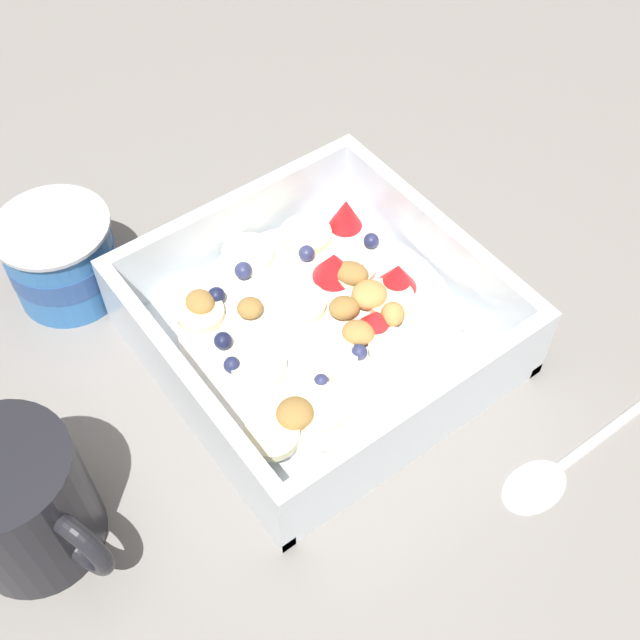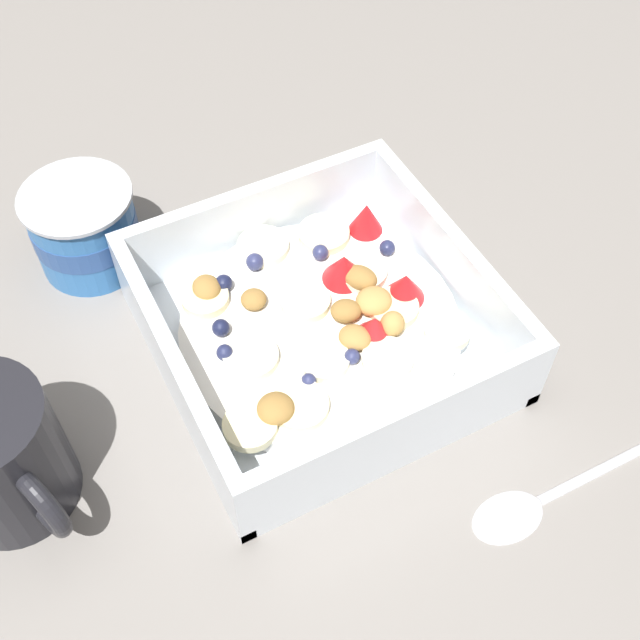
% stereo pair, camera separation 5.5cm
% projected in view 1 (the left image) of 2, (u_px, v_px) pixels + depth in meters
% --- Properties ---
extents(ground_plane, '(2.40, 2.40, 0.00)m').
position_uv_depth(ground_plane, '(324.00, 326.00, 0.59)').
color(ground_plane, gray).
extents(fruit_bowl, '(0.22, 0.22, 0.07)m').
position_uv_depth(fruit_bowl, '(321.00, 326.00, 0.56)').
color(fruit_bowl, white).
rests_on(fruit_bowl, ground).
extents(spoon, '(0.03, 0.17, 0.01)m').
position_uv_depth(spoon, '(565.00, 462.00, 0.51)').
color(spoon, silver).
rests_on(spoon, ground).
extents(yogurt_cup, '(0.08, 0.08, 0.07)m').
position_uv_depth(yogurt_cup, '(62.00, 257.00, 0.58)').
color(yogurt_cup, '#3370B7').
rests_on(yogurt_cup, ground).
extents(coffee_mug, '(0.11, 0.08, 0.09)m').
position_uv_depth(coffee_mug, '(22.00, 504.00, 0.45)').
color(coffee_mug, black).
rests_on(coffee_mug, ground).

